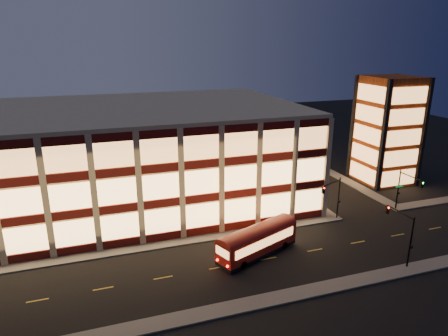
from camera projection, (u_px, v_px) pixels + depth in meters
name	position (u px, v px, depth m)	size (l,w,h in m)	color
ground	(171.00, 248.00, 47.53)	(200.00, 200.00, 0.00)	black
sidewalk_office_south	(144.00, 247.00, 47.50)	(54.00, 2.00, 0.15)	#514F4C
sidewalk_office_east	(281.00, 181.00, 69.84)	(2.00, 30.00, 0.15)	#514F4C
sidewalk_tower_south	(429.00, 203.00, 60.55)	(14.00, 2.00, 0.15)	#514F4C
sidewalk_tower_west	(335.00, 175.00, 73.17)	(2.00, 30.00, 0.15)	#514F4C
sidewalk_near	(199.00, 315.00, 35.77)	(100.00, 2.00, 0.15)	#514F4C
office_building	(127.00, 155.00, 59.71)	(50.45, 30.45, 14.50)	tan
stair_tower	(387.00, 130.00, 67.71)	(8.60, 8.60, 18.00)	#8C3814
traffic_signal_far	(333.00, 193.00, 53.23)	(3.79, 1.87, 6.00)	black
traffic_signal_right	(406.00, 186.00, 55.89)	(1.20, 4.37, 6.00)	black
traffic_signal_near	(402.00, 227.00, 43.45)	(0.32, 4.45, 6.00)	black
trolley_bus	(257.00, 239.00, 45.43)	(10.67, 6.35, 3.54)	#991208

